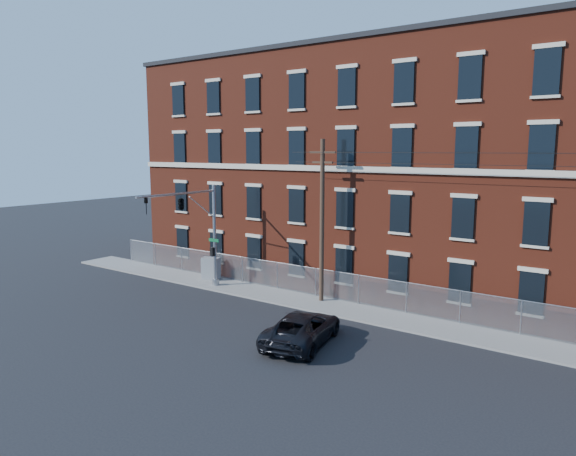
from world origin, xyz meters
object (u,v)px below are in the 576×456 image
Objects in this scene: pickup_truck at (302,328)px; utility_cabinet at (211,268)px; utility_pole_near at (322,218)px; traffic_signal_mast at (189,213)px.

pickup_truck is 13.99m from utility_cabinet.
traffic_signal_mast is at bearing -156.86° from utility_pole_near.
traffic_signal_mast reaches higher than utility_cabinet.
utility_cabinet is (-9.40, -0.09, -4.42)m from utility_pole_near.
utility_pole_near is at bearing 23.14° from traffic_signal_mast.
pickup_truck is at bearing -44.36° from utility_cabinet.
utility_cabinet is at bearing 112.79° from traffic_signal_mast.
utility_cabinet is at bearing -179.43° from utility_pole_near.
utility_pole_near reaches higher than pickup_truck.
utility_pole_near is 10.38m from utility_cabinet.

